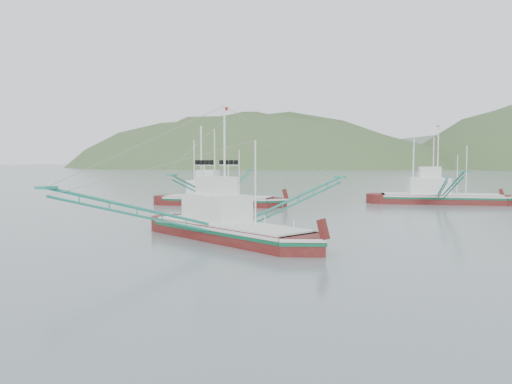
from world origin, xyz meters
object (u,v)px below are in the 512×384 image
at_px(main_boat, 228,211).
at_px(bg_boat_far, 435,191).
at_px(bg_boat_left, 217,193).
at_px(bg_boat_right, 440,188).

height_order(main_boat, bg_boat_far, main_boat).
bearing_deg(main_boat, bg_boat_left, 143.63).
xyz_separation_m(main_boat, bg_boat_right, (11.24, 40.30, -0.03)).
height_order(bg_boat_right, bg_boat_left, bg_boat_right).
relative_size(bg_boat_right, bg_boat_far, 1.18).
xyz_separation_m(bg_boat_right, bg_boat_far, (-0.69, 0.37, -0.44)).
xyz_separation_m(bg_boat_left, bg_boat_far, (25.78, 16.20, -0.01)).
distance_m(main_boat, bg_boat_right, 41.84).
xyz_separation_m(bg_boat_right, bg_boat_left, (-26.48, -15.83, -0.43)).
relative_size(bg_boat_left, bg_boat_far, 1.10).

